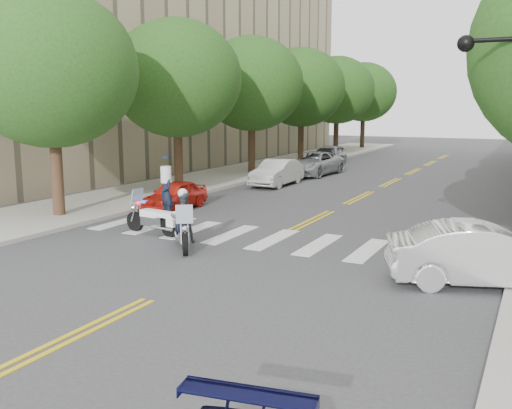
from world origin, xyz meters
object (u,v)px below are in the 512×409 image
Objects in this scene: motorcycle_police at (183,222)px; convertible at (485,255)px; officer_standing at (166,194)px; motorcycle_parked at (157,220)px.

convertible is (8.46, 0.20, -0.07)m from motorcycle_police.
officer_standing is at bearing 54.16° from convertible.
motorcycle_parked is at bearing 64.75° from convertible.
officer_standing is at bearing 35.37° from motorcycle_parked.
motorcycle_parked is 0.51× the size of convertible.
motorcycle_police reaches higher than convertible.
motorcycle_police is at bearing 71.08° from convertible.
motorcycle_parked is at bearing -26.89° from officer_standing.
officer_standing is (-3.06, 3.41, 0.16)m from motorcycle_police.
motorcycle_police is 1.00× the size of officer_standing.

